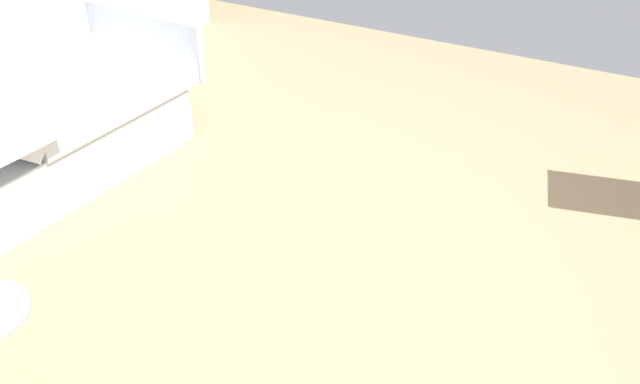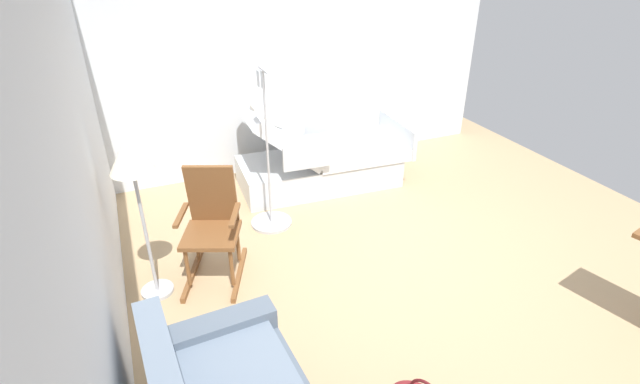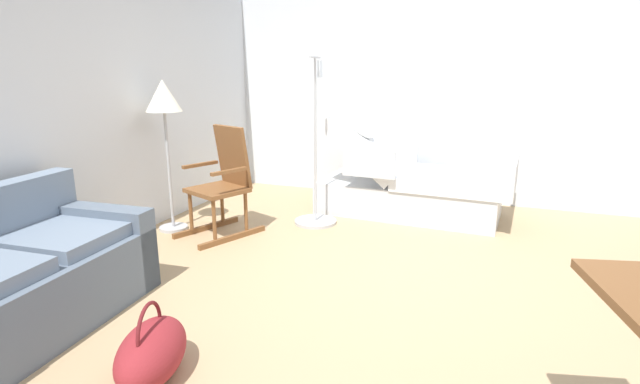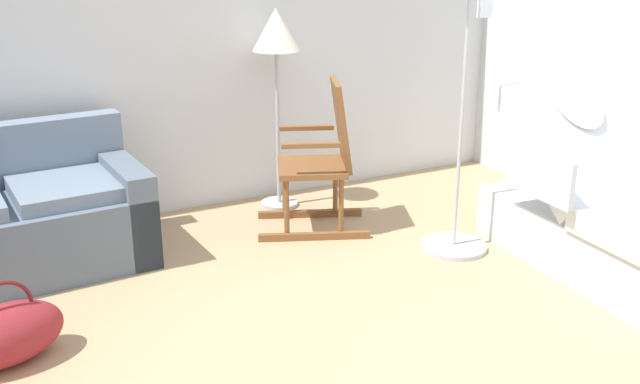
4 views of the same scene
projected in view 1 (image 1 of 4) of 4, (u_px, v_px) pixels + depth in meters
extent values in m
plane|color=tan|center=(309.00, 270.00, 3.30)|extent=(6.31, 6.31, 0.00)
cube|color=silver|center=(16.00, 160.00, 3.83)|extent=(0.99, 1.98, 0.35)
cube|color=white|center=(74.00, 89.00, 4.03)|extent=(0.98, 1.21, 0.14)
cube|color=silver|center=(7.00, 132.00, 3.14)|extent=(0.07, 0.56, 0.28)
cube|color=silver|center=(144.00, 40.00, 4.39)|extent=(0.95, 0.11, 0.36)
cylinder|color=black|center=(166.00, 138.00, 4.30)|extent=(0.10, 0.10, 0.10)
cylinder|color=black|center=(86.00, 110.00, 4.62)|extent=(0.10, 0.10, 0.10)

